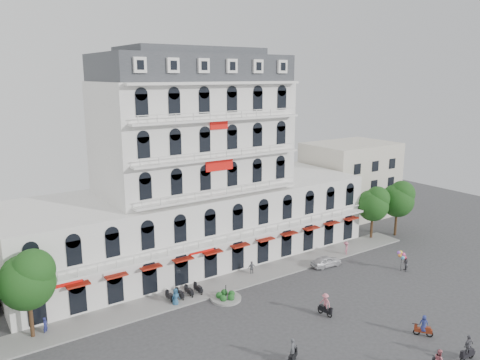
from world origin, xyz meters
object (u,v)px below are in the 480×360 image
at_px(rider_center, 325,304).
at_px(balloon_vendor, 404,261).
at_px(parked_car, 326,261).
at_px(rider_northeast, 468,348).
at_px(rider_west, 293,352).
at_px(rider_east, 424,326).

height_order(rider_center, balloon_vendor, balloon_vendor).
bearing_deg(parked_car, rider_northeast, 174.59).
relative_size(rider_northeast, rider_center, 1.00).
xyz_separation_m(rider_west, rider_northeast, (12.03, -7.67, 0.11)).
bearing_deg(rider_center, balloon_vendor, 90.91).
bearing_deg(rider_west, parked_car, 6.91).
xyz_separation_m(parked_car, rider_northeast, (-4.08, -20.36, 0.48)).
bearing_deg(parked_car, rider_west, 134.14).
distance_m(rider_northeast, rider_center, 12.62).
height_order(rider_east, balloon_vendor, balloon_vendor).
distance_m(parked_car, rider_center, 12.06).
bearing_deg(rider_center, rider_west, -69.42).
xyz_separation_m(rider_east, balloon_vendor, (10.50, 9.96, 0.29)).
bearing_deg(rider_east, rider_west, 37.88).
bearing_deg(parked_car, balloon_vendor, -126.88).
relative_size(parked_car, rider_west, 1.74).
distance_m(rider_center, balloon_vendor, 15.33).
distance_m(parked_car, rider_northeast, 20.77).
xyz_separation_m(parked_car, rider_center, (-8.50, -8.53, 0.55)).
height_order(rider_east, rider_northeast, rider_northeast).
distance_m(rider_east, rider_northeast, 4.25).
xyz_separation_m(rider_northeast, rider_center, (-4.42, 11.82, 0.07)).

